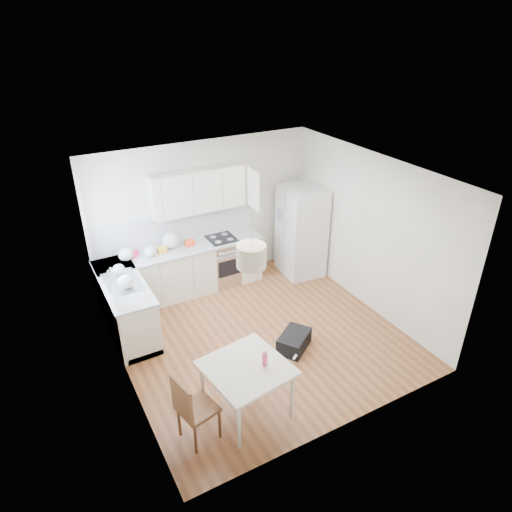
{
  "coord_description": "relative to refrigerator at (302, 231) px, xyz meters",
  "views": [
    {
      "loc": [
        -2.9,
        -5.13,
        4.61
      ],
      "look_at": [
        0.15,
        0.4,
        1.23
      ],
      "focal_mm": 32.0,
      "sensor_mm": 36.0,
      "label": 1
    }
  ],
  "objects": [
    {
      "name": "floor",
      "position": [
        -1.74,
        -1.45,
        -0.87
      ],
      "size": [
        4.2,
        4.2,
        0.0
      ],
      "primitive_type": "plane",
      "color": "brown",
      "rests_on": "ground"
    },
    {
      "name": "ceiling",
      "position": [
        -1.74,
        -1.45,
        1.83
      ],
      "size": [
        4.2,
        4.2,
        0.0
      ],
      "primitive_type": "plane",
      "rotation": [
        3.14,
        0.0,
        0.0
      ],
      "color": "white",
      "rests_on": "wall_back"
    },
    {
      "name": "wall_back",
      "position": [
        -1.74,
        0.65,
        0.48
      ],
      "size": [
        4.2,
        0.0,
        4.2
      ],
      "primitive_type": "plane",
      "rotation": [
        1.57,
        0.0,
        0.0
      ],
      "color": "beige",
      "rests_on": "floor"
    },
    {
      "name": "wall_left",
      "position": [
        -3.84,
        -1.45,
        0.48
      ],
      "size": [
        0.0,
        4.2,
        4.2
      ],
      "primitive_type": "plane",
      "rotation": [
        1.57,
        0.0,
        1.57
      ],
      "color": "beige",
      "rests_on": "floor"
    },
    {
      "name": "wall_right",
      "position": [
        0.36,
        -1.45,
        0.48
      ],
      "size": [
        0.0,
        4.2,
        4.2
      ],
      "primitive_type": "plane",
      "rotation": [
        1.57,
        0.0,
        -1.57
      ],
      "color": "beige",
      "rests_on": "floor"
    },
    {
      "name": "window_glassblock",
      "position": [
        -3.83,
        -0.3,
        0.88
      ],
      "size": [
        0.02,
        1.0,
        1.0
      ],
      "primitive_type": "cube",
      "color": "#BFE0F9",
      "rests_on": "wall_left"
    },
    {
      "name": "cabinets_back",
      "position": [
        -2.34,
        0.35,
        -0.43
      ],
      "size": [
        3.0,
        0.6,
        0.88
      ],
      "primitive_type": "cube",
      "color": "silver",
      "rests_on": "floor"
    },
    {
      "name": "cabinets_left",
      "position": [
        -3.54,
        -0.25,
        -0.43
      ],
      "size": [
        0.6,
        1.8,
        0.88
      ],
      "primitive_type": "cube",
      "color": "silver",
      "rests_on": "floor"
    },
    {
      "name": "counter_back",
      "position": [
        -2.34,
        0.35,
        0.03
      ],
      "size": [
        3.02,
        0.64,
        0.04
      ],
      "primitive_type": "cube",
      "color": "#A0A2A5",
      "rests_on": "cabinets_back"
    },
    {
      "name": "counter_left",
      "position": [
        -3.54,
        -0.25,
        0.03
      ],
      "size": [
        0.64,
        1.82,
        0.04
      ],
      "primitive_type": "cube",
      "color": "#A0A2A5",
      "rests_on": "cabinets_left"
    },
    {
      "name": "backsplash_back",
      "position": [
        -2.34,
        0.65,
        0.34
      ],
      "size": [
        3.0,
        0.01,
        0.58
      ],
      "primitive_type": "cube",
      "color": "silver",
      "rests_on": "wall_back"
    },
    {
      "name": "backsplash_left",
      "position": [
        -3.84,
        -0.25,
        0.34
      ],
      "size": [
        0.01,
        1.8,
        0.58
      ],
      "primitive_type": "cube",
      "color": "silver",
      "rests_on": "wall_left"
    },
    {
      "name": "upper_cabinets",
      "position": [
        -1.89,
        0.49,
        1.0
      ],
      "size": [
        1.7,
        0.32,
        0.75
      ],
      "primitive_type": "cube",
      "color": "silver",
      "rests_on": "wall_back"
    },
    {
      "name": "range_oven",
      "position": [
        -1.54,
        0.35,
        -0.43
      ],
      "size": [
        0.5,
        0.61,
        0.88
      ],
      "primitive_type": null,
      "color": "#BBBEC0",
      "rests_on": "floor"
    },
    {
      "name": "sink",
      "position": [
        -3.54,
        -0.3,
        0.04
      ],
      "size": [
        0.5,
        0.8,
        0.16
      ],
      "primitive_type": null,
      "color": "#BBBEC0",
      "rests_on": "counter_left"
    },
    {
      "name": "refrigerator",
      "position": [
        0.0,
        0.0,
        0.0
      ],
      "size": [
        0.91,
        0.94,
        1.74
      ],
      "primitive_type": null,
      "rotation": [
        0.0,
        0.0,
        -0.09
      ],
      "color": "silver",
      "rests_on": "floor"
    },
    {
      "name": "dining_table",
      "position": [
        -2.67,
        -2.76,
        -0.19
      ],
      "size": [
        1.09,
        1.09,
        0.76
      ],
      "rotation": [
        0.0,
        0.0,
        0.14
      ],
      "color": "beige",
      "rests_on": "floor"
    },
    {
      "name": "dining_chair",
      "position": [
        -3.35,
        -2.83,
        -0.38
      ],
      "size": [
        0.49,
        0.49,
        0.97
      ],
      "primitive_type": null,
      "rotation": [
        0.0,
        0.0,
        0.22
      ],
      "color": "#513318",
      "rests_on": "floor"
    },
    {
      "name": "drink_bottle",
      "position": [
        -2.45,
        -2.85,
        0.01
      ],
      "size": [
        0.07,
        0.07,
        0.24
      ],
      "primitive_type": "cylinder",
      "rotation": [
        0.0,
        0.0,
        0.01
      ],
      "color": "#D63B78",
      "rests_on": "dining_table"
    },
    {
      "name": "gym_bag",
      "position": [
        -1.43,
        -1.98,
        -0.74
      ],
      "size": [
        0.67,
        0.62,
        0.26
      ],
      "primitive_type": "cube",
      "rotation": [
        0.0,
        0.0,
        0.6
      ],
      "color": "black",
      "rests_on": "floor"
    },
    {
      "name": "pendant_lamp",
      "position": [
        -2.49,
        -2.58,
        1.31
      ],
      "size": [
        0.44,
        0.44,
        0.27
      ],
      "primitive_type": "cylinder",
      "rotation": [
        0.0,
        0.0,
        0.34
      ],
      "color": "beige",
      "rests_on": "ceiling"
    },
    {
      "name": "grocery_bag_a",
      "position": [
        -3.3,
        0.38,
        0.16
      ],
      "size": [
        0.25,
        0.21,
        0.22
      ],
      "primitive_type": "ellipsoid",
      "color": "silver",
      "rests_on": "counter_back"
    },
    {
      "name": "grocery_bag_b",
      "position": [
        -2.91,
        0.3,
        0.15
      ],
      "size": [
        0.22,
        0.19,
        0.2
      ],
      "primitive_type": "ellipsoid",
      "color": "silver",
      "rests_on": "counter_back"
    },
    {
      "name": "grocery_bag_c",
      "position": [
        -2.47,
        0.45,
        0.19
      ],
      "size": [
        0.32,
        0.27,
        0.28
      ],
      "primitive_type": "ellipsoid",
      "color": "silver",
      "rests_on": "counter_back"
    },
    {
      "name": "grocery_bag_d",
      "position": [
        -3.52,
        -0.03,
        0.14
      ],
      "size": [
        0.19,
        0.17,
        0.17
      ],
      "primitive_type": "ellipsoid",
      "color": "silver",
      "rests_on": "counter_back"
    },
    {
      "name": "grocery_bag_e",
      "position": [
        -3.53,
        -0.5,
        0.16
      ],
      "size": [
        0.25,
        0.21,
        0.23
      ],
      "primitive_type": "ellipsoid",
      "color": "silver",
      "rests_on": "counter_left"
    },
    {
      "name": "snack_orange",
      "position": [
        -2.16,
        0.36,
        0.11
      ],
      "size": [
        0.17,
        0.11,
        0.11
      ],
      "primitive_type": "cube",
      "rotation": [
        0.0,
        0.0,
        0.06
      ],
      "color": "red",
      "rests_on": "counter_back"
    },
    {
      "name": "snack_yellow",
      "position": [
        -2.67,
        0.36,
        0.1
      ],
      "size": [
        0.16,
        0.11,
        0.11
      ],
      "primitive_type": "cube",
      "rotation": [
        0.0,
        0.0,
        -0.08
      ],
      "color": "yellow",
      "rests_on": "counter_back"
    },
    {
      "name": "snack_red",
      "position": [
        -3.15,
        0.44,
        0.1
      ],
      "size": [
        0.18,
        0.14,
        0.11
      ],
      "primitive_type": "cube",
      "rotation": [
        0.0,
        0.0,
        0.35
      ],
      "color": "red",
      "rests_on": "counter_back"
    }
  ]
}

